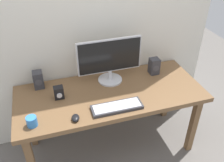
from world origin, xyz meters
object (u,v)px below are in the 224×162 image
at_px(keyboard_primary, 117,107).
at_px(mouse, 75,118).
at_px(speaker_right, 154,66).
at_px(coffee_mug, 32,121).
at_px(audio_controller, 59,93).
at_px(desk, 110,99).
at_px(monitor, 110,59).
at_px(speaker_left, 38,80).

height_order(keyboard_primary, mouse, mouse).
height_order(mouse, speaker_right, speaker_right).
xyz_separation_m(speaker_right, coffee_mug, (-1.23, -0.41, -0.04)).
distance_m(keyboard_primary, audio_controller, 0.53).
height_order(desk, audio_controller, audio_controller).
bearing_deg(keyboard_primary, mouse, -174.99).
distance_m(monitor, speaker_right, 0.49).
height_order(mouse, speaker_left, speaker_left).
distance_m(monitor, audio_controller, 0.56).
bearing_deg(speaker_right, audio_controller, -172.75).
bearing_deg(mouse, keyboard_primary, 16.81).
xyz_separation_m(mouse, audio_controller, (-0.09, 0.32, 0.04)).
distance_m(keyboard_primary, mouse, 0.36).
bearing_deg(speaker_left, speaker_right, -4.85).
relative_size(mouse, speaker_left, 0.54).
bearing_deg(coffee_mug, mouse, -6.23).
xyz_separation_m(desk, coffee_mug, (-0.71, -0.23, 0.12)).
height_order(speaker_left, coffee_mug, speaker_left).
bearing_deg(mouse, speaker_right, 38.35).
bearing_deg(coffee_mug, desk, 18.26).
distance_m(monitor, coffee_mug, 0.89).
xyz_separation_m(mouse, speaker_left, (-0.24, 0.55, 0.07)).
bearing_deg(monitor, desk, -105.62).
relative_size(desk, speaker_right, 10.39).
relative_size(monitor, speaker_right, 3.70).
height_order(desk, keyboard_primary, keyboard_primary).
bearing_deg(speaker_right, monitor, 178.11).
bearing_deg(keyboard_primary, speaker_left, 139.66).
height_order(speaker_right, audio_controller, speaker_right).
xyz_separation_m(mouse, coffee_mug, (-0.33, 0.04, 0.02)).
relative_size(monitor, speaker_left, 3.67).
bearing_deg(speaker_left, audio_controller, -54.41).
bearing_deg(desk, speaker_left, 155.98).
bearing_deg(desk, coffee_mug, -161.74).
distance_m(desk, keyboard_primary, 0.26).
bearing_deg(mouse, monitor, 59.02).
relative_size(keyboard_primary, speaker_right, 2.63).
bearing_deg(speaker_left, coffee_mug, -99.71).
bearing_deg(desk, mouse, -144.30).
relative_size(desk, coffee_mug, 20.80).
bearing_deg(mouse, desk, 47.49).
xyz_separation_m(desk, mouse, (-0.37, -0.27, 0.10)).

